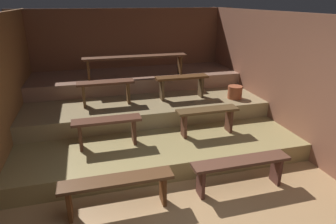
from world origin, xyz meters
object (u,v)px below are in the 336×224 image
(bench_middle_left, at_px, (106,87))
(pail_middle, at_px, (235,92))
(bench_lower_right, at_px, (207,115))
(bench_middle_right, at_px, (182,82))
(bench_lower_left, at_px, (107,126))
(bench_floor_right, at_px, (241,166))
(bench_floor_left, at_px, (117,186))
(bench_upper_center, at_px, (136,60))

(bench_middle_left, distance_m, pail_middle, 2.67)
(bench_lower_right, height_order, bench_middle_right, bench_middle_right)
(bench_lower_left, distance_m, pail_middle, 2.87)
(bench_lower_right, bearing_deg, bench_floor_right, -90.17)
(bench_lower_left, relative_size, bench_middle_right, 1.01)
(bench_lower_left, height_order, bench_middle_left, bench_middle_left)
(bench_lower_left, xyz_separation_m, pail_middle, (2.73, 0.88, 0.08))
(bench_floor_right, relative_size, pail_middle, 4.80)
(bench_floor_left, xyz_separation_m, bench_lower_right, (1.74, 1.27, 0.29))
(bench_floor_left, distance_m, bench_lower_right, 2.17)
(bench_floor_left, xyz_separation_m, bench_middle_left, (0.09, 2.46, 0.60))
(pail_middle, bearing_deg, bench_floor_left, -141.79)
(bench_lower_right, height_order, pail_middle, pail_middle)
(bench_middle_left, bearing_deg, bench_lower_right, -35.70)
(bench_floor_right, height_order, bench_middle_right, bench_middle_right)
(bench_middle_left, bearing_deg, bench_lower_left, -94.47)
(bench_upper_center, bearing_deg, pail_middle, -31.84)
(bench_middle_left, relative_size, bench_upper_center, 0.47)
(bench_middle_right, height_order, pail_middle, bench_middle_right)
(bench_floor_right, bearing_deg, bench_floor_left, 180.00)
(bench_lower_right, xyz_separation_m, bench_upper_center, (-0.90, 2.05, 0.65))
(bench_upper_center, relative_size, pail_middle, 7.78)
(bench_middle_right, distance_m, pail_middle, 1.15)
(bench_floor_right, distance_m, bench_lower_right, 1.30)
(bench_lower_right, bearing_deg, bench_upper_center, 113.78)
(bench_middle_left, height_order, bench_upper_center, bench_upper_center)
(bench_lower_right, xyz_separation_m, bench_middle_left, (-1.65, 1.19, 0.31))
(bench_floor_left, bearing_deg, bench_lower_right, 36.13)
(bench_floor_right, bearing_deg, pail_middle, 65.21)
(pail_middle, bearing_deg, bench_upper_center, 148.16)
(bench_lower_left, height_order, pail_middle, pail_middle)
(bench_middle_left, xyz_separation_m, pail_middle, (2.64, -0.31, -0.22))
(bench_lower_left, bearing_deg, bench_floor_left, -89.83)
(bench_floor_right, bearing_deg, bench_middle_right, 92.07)
(bench_floor_left, xyz_separation_m, bench_floor_right, (1.74, 0.00, 0.00))
(bench_lower_right, xyz_separation_m, pail_middle, (0.99, 0.88, 0.08))
(pail_middle, bearing_deg, bench_middle_left, 173.31)
(bench_floor_left, xyz_separation_m, pail_middle, (2.73, 2.15, 0.38))
(bench_middle_left, relative_size, pail_middle, 3.67)
(bench_floor_left, distance_m, bench_lower_left, 1.30)
(bench_lower_left, bearing_deg, pail_middle, 17.80)
(bench_middle_right, bearing_deg, bench_floor_right, -87.93)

